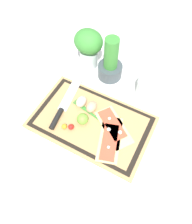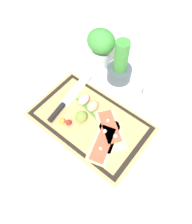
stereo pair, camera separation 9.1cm
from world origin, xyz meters
The scene contains 14 objects.
ground_plane centered at (0.00, 0.00, 0.00)m, with size 6.00×6.00×0.00m, color silver.
cutting_board centered at (0.00, 0.00, 0.01)m, with size 0.49×0.31×0.02m.
pizza_slice_near centered at (0.10, -0.04, 0.02)m, with size 0.14×0.22×0.02m.
pizza_slice_far centered at (0.09, 0.02, 0.02)m, with size 0.21×0.18×0.02m.
knife centered at (-0.14, -0.01, 0.03)m, with size 0.07×0.31×0.02m.
egg_brown centered at (-0.03, 0.05, 0.04)m, with size 0.04×0.06×0.04m, color tan.
egg_pink centered at (-0.08, 0.05, 0.04)m, with size 0.04×0.06×0.04m, color beige.
lime centered at (-0.03, -0.02, 0.04)m, with size 0.05×0.05×0.05m, color #70A838.
cherry_tomato_red centered at (-0.06, -0.07, 0.03)m, with size 0.02×0.02×0.02m, color red.
cherry_tomato_yellow centered at (-0.08, -0.08, 0.03)m, with size 0.02×0.02×0.02m, color gold.
scallion_bunch centered at (0.01, 0.02, 0.02)m, with size 0.24×0.08×0.01m.
herb_pot centered at (-0.05, 0.27, 0.08)m, with size 0.12×0.12×0.22m.
sauce_jar centered at (0.14, 0.25, 0.04)m, with size 0.09×0.09×0.09m.
herb_glass centered at (-0.17, 0.29, 0.12)m, with size 0.14×0.12×0.20m.
Camera 1 is at (0.23, -0.39, 0.81)m, focal length 35.00 mm.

